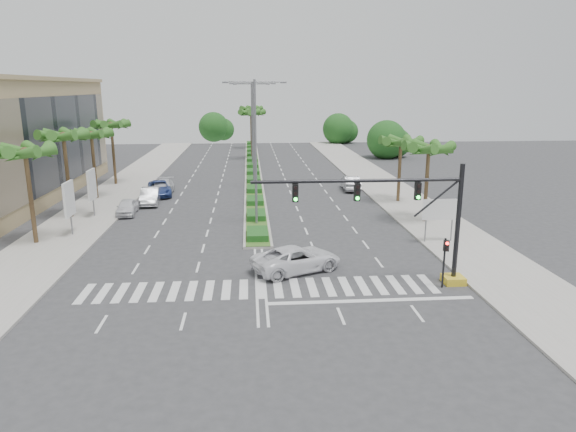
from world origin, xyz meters
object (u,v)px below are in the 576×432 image
object	(u,v)px
car_parked_a	(127,207)
car_right	(351,183)
car_parked_c	(159,188)
car_crossing	(297,259)
car_parked_d	(163,187)
car_parked_b	(150,196)

from	to	relation	value
car_parked_a	car_right	xyz separation A→B (m)	(22.76, 9.90, 0.11)
car_parked_a	car_parked_c	world-z (taller)	car_parked_c
car_right	car_crossing	bearing A→B (deg)	74.22
car_parked_d	car_parked_a	bearing A→B (deg)	-103.47
car_parked_d	car_crossing	bearing A→B (deg)	-65.81
car_parked_a	car_parked_d	distance (m)	9.20
car_parked_a	car_crossing	world-z (taller)	car_crossing
car_crossing	car_parked_c	bearing A→B (deg)	2.73
car_parked_d	car_right	xyz separation A→B (m)	(20.94, 0.89, 0.03)
car_parked_c	car_right	bearing A→B (deg)	-3.31
car_right	car_parked_c	bearing A→B (deg)	6.47
car_parked_c	car_crossing	distance (m)	27.54
car_crossing	car_parked_a	bearing A→B (deg)	16.94
car_parked_c	car_crossing	xyz separation A→B (m)	(12.60, -24.49, 0.01)
car_parked_b	car_parked_d	world-z (taller)	car_parked_b
car_parked_a	car_right	size ratio (longest dim) A/B	0.84
car_parked_a	car_parked_b	xyz separation A→B (m)	(1.31, 4.33, 0.11)
car_parked_b	car_parked_c	bearing A→B (deg)	81.85
car_parked_b	car_crossing	world-z (taller)	car_parked_b
car_parked_c	car_right	size ratio (longest dim) A/B	1.16
car_parked_b	car_parked_d	size ratio (longest dim) A/B	0.91
car_parked_d	car_right	bearing A→B (deg)	0.41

